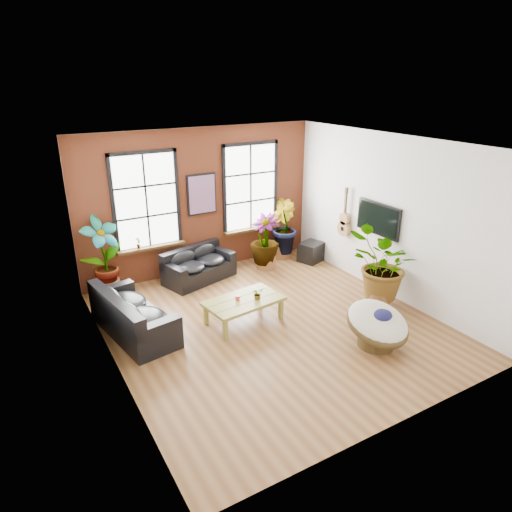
{
  "coord_description": "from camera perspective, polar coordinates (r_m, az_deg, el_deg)",
  "views": [
    {
      "loc": [
        -4.23,
        -6.68,
        4.6
      ],
      "look_at": [
        0.0,
        0.6,
        1.25
      ],
      "focal_mm": 32.0,
      "sensor_mm": 36.0,
      "label": 1
    }
  ],
  "objects": [
    {
      "name": "sill_plant_right",
      "position": [
        12.0,
        0.96,
        4.42
      ],
      "size": [
        0.19,
        0.19,
        0.27
      ],
      "primitive_type": "imported",
      "rotation": [
        0.0,
        0.0,
        3.49
      ],
      "color": "#1A5216",
      "rests_on": "room"
    },
    {
      "name": "pot_right_wall",
      "position": [
        10.05,
        15.1,
        -5.24
      ],
      "size": [
        0.55,
        0.55,
        0.35
      ],
      "rotation": [
        0.0,
        0.0,
        -0.16
      ],
      "color": "brown",
      "rests_on": "ground"
    },
    {
      "name": "table_plant",
      "position": [
        8.97,
        0.18,
        -4.75
      ],
      "size": [
        0.25,
        0.23,
        0.24
      ],
      "primitive_type": "imported",
      "rotation": [
        0.0,
        0.0,
        0.27
      ],
      "color": "#1A5216",
      "rests_on": "coffee_table"
    },
    {
      "name": "coffee_table",
      "position": [
        9.04,
        -1.55,
        -5.78
      ],
      "size": [
        1.61,
        1.04,
        0.58
      ],
      "rotation": [
        0.0,
        0.0,
        0.12
      ],
      "color": "olive",
      "rests_on": "ground"
    },
    {
      "name": "media_box",
      "position": [
        12.12,
        6.91,
        0.52
      ],
      "size": [
        0.74,
        0.68,
        0.51
      ],
      "rotation": [
        0.0,
        0.0,
        0.34
      ],
      "color": "black",
      "rests_on": "ground"
    },
    {
      "name": "floor_plant_right_wall",
      "position": [
        9.79,
        15.55,
        -1.24
      ],
      "size": [
        1.53,
        1.37,
        1.52
      ],
      "primitive_type": "imported",
      "rotation": [
        0.0,
        0.0,
        3.29
      ],
      "color": "#1A5216",
      "rests_on": "ground"
    },
    {
      "name": "sofa_left",
      "position": [
        8.97,
        -15.37,
        -7.21
      ],
      "size": [
        1.22,
        2.24,
        0.84
      ],
      "rotation": [
        0.0,
        0.0,
        1.73
      ],
      "color": "black",
      "rests_on": "ground"
    },
    {
      "name": "sill_plant_left",
      "position": [
        10.75,
        -14.53,
        1.62
      ],
      "size": [
        0.17,
        0.17,
        0.27
      ],
      "primitive_type": "imported",
      "rotation": [
        0.0,
        0.0,
        0.79
      ],
      "color": "#1A5216",
      "rests_on": "room"
    },
    {
      "name": "floor_plant_mid",
      "position": [
        11.41,
        1.1,
        2.13
      ],
      "size": [
        0.95,
        0.95,
        1.28
      ],
      "primitive_type": "imported",
      "rotation": [
        0.0,
        0.0,
        5.13
      ],
      "color": "#1A5216",
      "rests_on": "ground"
    },
    {
      "name": "sofa_back",
      "position": [
        11.0,
        -7.28,
        -1.21
      ],
      "size": [
        1.86,
        1.27,
        0.78
      ],
      "rotation": [
        0.0,
        0.0,
        0.29
      ],
      "color": "black",
      "rests_on": "ground"
    },
    {
      "name": "floor_plant_back_left",
      "position": [
        10.4,
        -18.53,
        0.24
      ],
      "size": [
        1.05,
        0.89,
        1.69
      ],
      "primitive_type": "imported",
      "rotation": [
        0.0,
        0.0,
        0.38
      ],
      "color": "#1A5216",
      "rests_on": "ground"
    },
    {
      "name": "poster",
      "position": [
        11.05,
        -6.79,
        7.67
      ],
      "size": [
        0.74,
        0.06,
        0.98
      ],
      "color": "black",
      "rests_on": "room"
    },
    {
      "name": "pot_back_left",
      "position": [
        10.74,
        -17.83,
        -3.74
      ],
      "size": [
        0.58,
        0.58,
        0.36
      ],
      "rotation": [
        0.0,
        0.0,
        -0.21
      ],
      "color": "brown",
      "rests_on": "ground"
    },
    {
      "name": "tv_wall_unit",
      "position": [
        10.66,
        13.82,
        4.38
      ],
      "size": [
        0.13,
        1.86,
        1.2
      ],
      "color": "black",
      "rests_on": "room"
    },
    {
      "name": "papasan_chair",
      "position": [
        8.55,
        14.97,
        -8.24
      ],
      "size": [
        1.33,
        1.34,
        0.86
      ],
      "rotation": [
        0.0,
        0.0,
        0.18
      ],
      "color": "#443418",
      "rests_on": "ground"
    },
    {
      "name": "room",
      "position": [
        8.52,
        1.53,
        2.12
      ],
      "size": [
        6.04,
        6.54,
        3.54
      ],
      "color": "brown",
      "rests_on": "ground"
    },
    {
      "name": "floor_plant_back_right",
      "position": [
        12.11,
        3.36,
        3.67
      ],
      "size": [
        0.73,
        0.86,
        1.42
      ],
      "primitive_type": "imported",
      "rotation": [
        0.0,
        0.0,
        1.7
      ],
      "color": "#1A5216",
      "rests_on": "ground"
    },
    {
      "name": "pot_back_right",
      "position": [
        12.34,
        3.17,
        0.69
      ],
      "size": [
        0.66,
        0.66,
        0.37
      ],
      "rotation": [
        0.0,
        0.0,
        0.37
      ],
      "color": "brown",
      "rests_on": "ground"
    },
    {
      "name": "pot_mid",
      "position": [
        11.63,
        1.25,
        -0.64
      ],
      "size": [
        0.56,
        0.56,
        0.36
      ],
      "rotation": [
        0.0,
        0.0,
        -0.13
      ],
      "color": "brown",
      "rests_on": "ground"
    }
  ]
}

